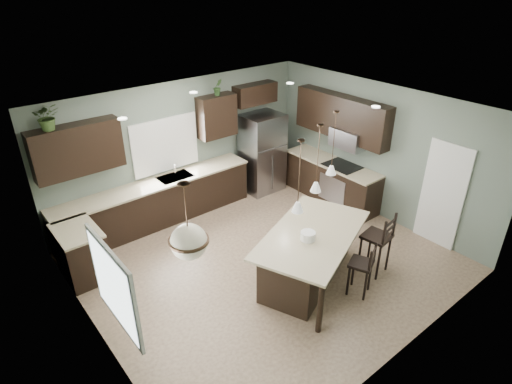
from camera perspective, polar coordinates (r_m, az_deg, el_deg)
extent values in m
plane|color=#9E8466|center=(7.91, 1.29, -9.30)|extent=(6.00, 6.00, 0.00)
cube|color=white|center=(8.65, 23.58, -0.40)|extent=(0.04, 0.82, 2.04)
cube|color=white|center=(8.98, -12.05, 6.18)|extent=(1.35, 0.02, 1.00)
cube|color=white|center=(5.25, -18.55, -11.95)|extent=(0.02, 1.10, 1.00)
cube|color=black|center=(7.92, -22.41, -7.72)|extent=(0.60, 0.90, 0.90)
cube|color=#C2B492|center=(7.67, -22.90, -4.81)|extent=(0.66, 0.96, 0.04)
cube|color=black|center=(9.03, -13.00, -1.54)|extent=(4.20, 0.60, 0.90)
cube|color=#C2B492|center=(8.80, -13.26, 1.08)|extent=(4.20, 0.66, 0.04)
cube|color=gray|center=(8.97, -10.74, 1.99)|extent=(0.70, 0.45, 0.01)
cylinder|color=silver|center=(8.89, -10.72, 2.77)|extent=(0.02, 0.02, 0.28)
cube|color=black|center=(8.12, -22.71, 5.26)|extent=(1.55, 0.34, 0.90)
cube|color=black|center=(9.28, -5.24, 10.04)|extent=(0.85, 0.34, 0.90)
cube|color=black|center=(9.80, -0.13, 12.95)|extent=(1.05, 0.34, 0.45)
cube|color=black|center=(9.85, 10.03, 1.38)|extent=(0.60, 2.35, 0.90)
cube|color=#C2B492|center=(9.64, 10.17, 3.85)|extent=(0.66, 2.35, 0.04)
cube|color=black|center=(9.47, 11.42, 3.44)|extent=(0.58, 0.75, 0.02)
cube|color=gray|center=(9.49, 10.03, 0.29)|extent=(0.01, 0.72, 0.60)
cube|color=black|center=(9.39, 11.32, 9.82)|extent=(0.34, 2.35, 0.90)
cube|color=gray|center=(9.32, 12.18, 6.98)|extent=(0.40, 0.75, 0.40)
cube|color=gray|center=(9.99, 0.83, 5.22)|extent=(0.90, 0.74, 1.85)
cube|color=black|center=(7.33, 7.30, -8.51)|extent=(2.59, 2.06, 0.92)
cylinder|color=white|center=(6.87, 6.94, -5.83)|extent=(0.24, 0.24, 0.14)
cube|color=black|center=(7.17, 13.76, -9.93)|extent=(0.47, 0.47, 0.97)
cube|color=black|center=(7.65, 15.67, -6.53)|extent=(0.50, 0.50, 1.18)
imported|color=#30491F|center=(7.80, -26.09, 9.02)|extent=(0.48, 0.44, 0.46)
imported|color=#2C4E22|center=(9.11, -5.12, 13.77)|extent=(0.21, 0.18, 0.34)
plane|color=slate|center=(9.22, -9.81, 5.97)|extent=(6.00, 0.00, 6.00)
plane|color=slate|center=(5.70, 19.95, -10.55)|extent=(6.00, 0.00, 6.00)
plane|color=slate|center=(5.96, -21.43, -9.01)|extent=(0.00, 5.50, 5.50)
plane|color=slate|center=(9.21, 15.82, 5.28)|extent=(0.00, 5.50, 5.50)
plane|color=white|center=(6.60, 1.55, 10.41)|extent=(6.00, 6.00, 0.00)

